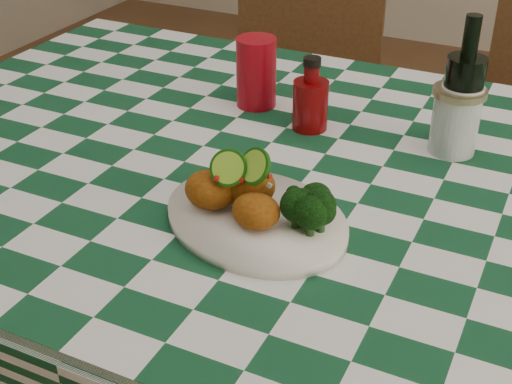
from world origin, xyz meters
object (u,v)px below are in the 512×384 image
at_px(plate, 256,219).
at_px(beer_bottle, 463,86).
at_px(mason_jar, 455,121).
at_px(ketchup_bottle, 311,94).
at_px(fried_chicken_pile, 246,184).
at_px(wooden_chair_left, 293,126).
at_px(red_tumbler, 256,72).
at_px(dining_table, 303,347).

relative_size(plate, beer_bottle, 1.23).
height_order(plate, mason_jar, mason_jar).
relative_size(ketchup_bottle, beer_bottle, 0.57).
bearing_deg(fried_chicken_pile, plate, 0.00).
relative_size(mason_jar, wooden_chair_left, 0.12).
distance_m(mason_jar, wooden_chair_left, 0.88).
bearing_deg(red_tumbler, plate, -64.36).
relative_size(red_tumbler, mason_jar, 1.16).
height_order(plate, ketchup_bottle, ketchup_bottle).
bearing_deg(ketchup_bottle, beer_bottle, 5.98).
distance_m(red_tumbler, mason_jar, 0.39).
bearing_deg(red_tumbler, wooden_chair_left, 104.92).
bearing_deg(fried_chicken_pile, red_tumbler, 113.77).
height_order(red_tumbler, ketchup_bottle, same).
height_order(ketchup_bottle, mason_jar, ketchup_bottle).
xyz_separation_m(dining_table, plate, (-0.01, -0.18, 0.40)).
xyz_separation_m(red_tumbler, mason_jar, (0.39, -0.03, -0.01)).
height_order(red_tumbler, wooden_chair_left, wooden_chair_left).
distance_m(ketchup_bottle, mason_jar, 0.26).
distance_m(dining_table, ketchup_bottle, 0.49).
distance_m(dining_table, beer_bottle, 0.58).
distance_m(fried_chicken_pile, ketchup_bottle, 0.33).
xyz_separation_m(dining_table, mason_jar, (0.19, 0.17, 0.45)).
height_order(dining_table, ketchup_bottle, ketchup_bottle).
distance_m(fried_chicken_pile, mason_jar, 0.42).
bearing_deg(ketchup_bottle, fried_chicken_pile, -83.94).
distance_m(plate, red_tumbler, 0.43).
bearing_deg(beer_bottle, plate, -120.12).
height_order(beer_bottle, wooden_chair_left, beer_bottle).
bearing_deg(dining_table, wooden_chair_left, 114.62).
height_order(dining_table, mason_jar, mason_jar).
bearing_deg(red_tumbler, fried_chicken_pile, -66.23).
bearing_deg(red_tumbler, beer_bottle, -3.63).
relative_size(fried_chicken_pile, red_tumbler, 1.08).
bearing_deg(ketchup_bottle, plate, -81.37).
xyz_separation_m(plate, red_tumbler, (-0.18, 0.39, 0.06)).
distance_m(mason_jar, beer_bottle, 0.06).
relative_size(fried_chicken_pile, wooden_chair_left, 0.16).
height_order(red_tumbler, beer_bottle, beer_bottle).
relative_size(dining_table, wooden_chair_left, 1.77).
xyz_separation_m(mason_jar, beer_bottle, (0.00, 0.01, 0.06)).
xyz_separation_m(beer_bottle, wooden_chair_left, (-0.54, 0.58, -0.44)).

